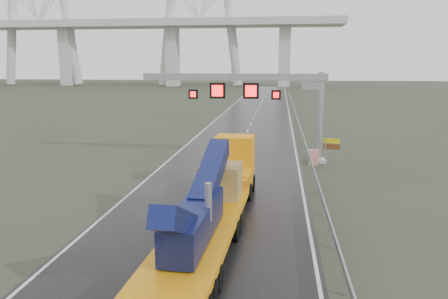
# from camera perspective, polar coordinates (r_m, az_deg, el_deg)

# --- Properties ---
(ground) EXTENTS (400.00, 400.00, 0.00)m
(ground) POSITION_cam_1_polar(r_m,az_deg,el_deg) (19.19, -4.57, -12.94)
(ground) COLOR #333827
(ground) RESTS_ON ground
(road) EXTENTS (11.00, 200.00, 0.02)m
(road) POSITION_cam_1_polar(r_m,az_deg,el_deg) (57.78, 3.53, 3.32)
(road) COLOR black
(road) RESTS_ON ground
(guardrail) EXTENTS (0.20, 140.00, 1.40)m
(guardrail) POSITION_cam_1_polar(r_m,az_deg,el_deg) (47.73, 10.07, 2.36)
(guardrail) COLOR gray
(guardrail) RESTS_ON ground
(sign_gantry) EXTENTS (14.90, 1.20, 7.42)m
(sign_gantry) POSITION_cam_1_polar(r_m,az_deg,el_deg) (35.23, 4.70, 7.49)
(sign_gantry) COLOR #B7B7B2
(sign_gantry) RESTS_ON ground
(heavy_haul_truck) EXTENTS (3.29, 17.80, 4.16)m
(heavy_haul_truck) POSITION_cam_1_polar(r_m,az_deg,el_deg) (21.34, -1.00, -5.77)
(heavy_haul_truck) COLOR #F5A20D
(heavy_haul_truck) RESTS_ON ground
(exit_sign_pair) EXTENTS (1.25, 0.39, 2.20)m
(exit_sign_pair) POSITION_cam_1_polar(r_m,az_deg,el_deg) (34.82, 13.85, 0.40)
(exit_sign_pair) COLOR #9B9EA3
(exit_sign_pair) RESTS_ON ground
(striped_barrier) EXTENTS (0.73, 0.41, 1.22)m
(striped_barrier) POSITION_cam_1_polar(r_m,az_deg,el_deg) (35.00, 11.61, -0.99)
(striped_barrier) COLOR red
(striped_barrier) RESTS_ON ground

